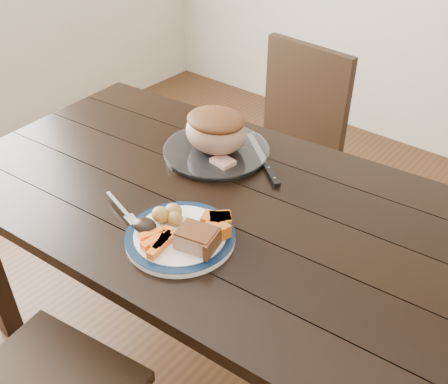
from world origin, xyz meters
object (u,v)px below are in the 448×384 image
Objects in this scene: dinner_plate at (180,237)px; roast_joint at (216,132)px; fork at (123,210)px; serving_platter at (216,152)px; dining_table at (208,217)px; chair_far at (286,143)px; carving_knife at (268,168)px; pork_slice at (197,239)px.

roast_joint reaches higher than dinner_plate.
dinner_plate is 0.19m from fork.
serving_platter is at bearing 107.67° from fork.
dining_table is 0.77m from chair_far.
carving_knife is (0.19, 0.03, -0.08)m from roast_joint.
fork reaches higher than carving_knife.
roast_joint reaches higher than dining_table.
fork is at bearing 100.52° from chair_far.
dining_table is 0.29m from roast_joint.
dinner_plate is at bearing 111.91° from chair_far.
chair_far is 9.51× the size of pork_slice.
serving_platter is at bearing 102.66° from chair_far.
fork is at bearing -87.93° from serving_platter.
chair_far is 1.04m from pork_slice.
serving_platter reaches higher than dinner_plate.
roast_joint is (0.07, -0.55, 0.31)m from chair_far.
pork_slice is at bearing 115.36° from chair_far.
pork_slice is at bearing -55.55° from roast_joint.
roast_joint reaches higher than carving_knife.
chair_far is 4.41× the size of roast_joint.
dining_table is 9.53× the size of fork.
serving_platter is at bearing -134.00° from carving_knife.
pork_slice reaches higher than carving_knife.
pork_slice reaches higher than fork.
pork_slice is (0.15, -0.21, 0.13)m from dining_table.
fork is (-0.11, -0.23, 0.11)m from dining_table.
roast_joint is at bearing 0.00° from serving_platter.
dining_table is 0.29m from pork_slice.
pork_slice is (0.27, -0.40, 0.03)m from serving_platter.
dining_table is 17.14× the size of pork_slice.
serving_platter is 1.64× the size of roast_joint.
roast_joint is at bearing -134.00° from carving_knife.
dining_table is 1.80× the size of chair_far.
roast_joint is at bearing 123.68° from dining_table.
serving_platter is (0.07, -0.55, 0.23)m from chair_far.
dinner_plate is 1.09× the size of carving_knife.
pork_slice is at bearing -55.55° from serving_platter.
chair_far is at bearing 106.29° from dinner_plate.
dining_table is at bearing -56.32° from roast_joint.
fork is 0.48m from carving_knife.
carving_knife is at bearing 100.89° from pork_slice.
roast_joint is at bearing 117.94° from dinner_plate.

